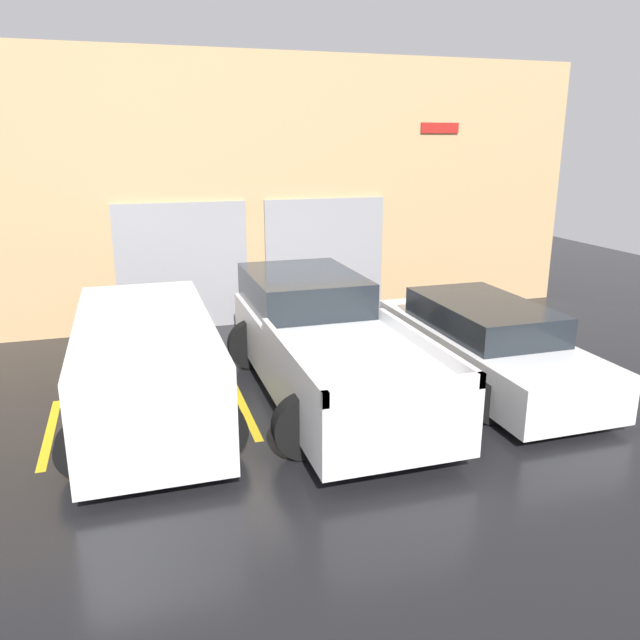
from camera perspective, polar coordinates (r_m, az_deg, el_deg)
ground_plane at (r=10.85m, az=-1.47°, el=-4.27°), size 28.00×28.00×0.00m
shophouse_building at (r=13.42m, az=-5.48°, el=11.46°), size 14.34×0.68×5.49m
pickup_truck at (r=9.54m, az=0.39°, el=-2.11°), size 2.54×5.38×1.65m
sedan_white at (r=10.46m, az=14.75°, el=-2.08°), size 2.12×4.74×1.29m
sedan_side at (r=8.87m, az=-15.56°, el=-4.05°), size 2.24×4.40×1.48m
parking_stripe_far_left at (r=9.25m, az=-23.47°, el=-9.39°), size 0.12×2.20×0.01m
parking_stripe_left at (r=9.28m, az=-6.96°, el=-8.01°), size 0.12×2.20×0.01m
parking_stripe_centre at (r=10.03m, az=8.12°, el=-6.17°), size 0.12×2.20×0.01m
parking_stripe_right at (r=11.36m, az=20.30°, el=-4.35°), size 0.12×2.20×0.01m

